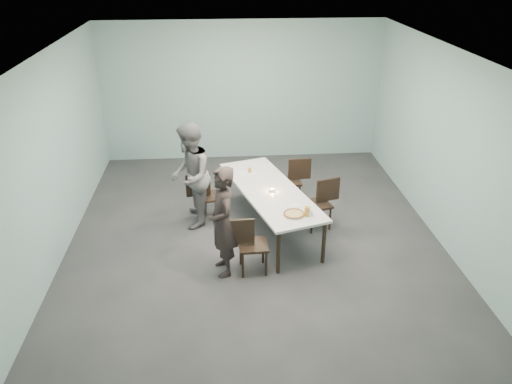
{
  "coord_description": "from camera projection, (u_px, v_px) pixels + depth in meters",
  "views": [
    {
      "loc": [
        -0.53,
        -7.09,
        4.34
      ],
      "look_at": [
        0.0,
        -0.38,
        1.0
      ],
      "focal_mm": 35.0,
      "sensor_mm": 36.0,
      "label": 1
    }
  ],
  "objects": [
    {
      "name": "water_tumbler",
      "position": [
        310.0,
        213.0,
        7.35
      ],
      "size": [
        0.08,
        0.08,
        0.09
      ],
      "primitive_type": "cylinder",
      "color": "silver",
      "rests_on": "table"
    },
    {
      "name": "diner_far",
      "position": [
        190.0,
        176.0,
        8.28
      ],
      "size": [
        0.71,
        0.9,
        1.8
      ],
      "primitive_type": "imported",
      "rotation": [
        0.0,
        0.0,
        -1.61
      ],
      "color": "slate",
      "rests_on": "ground"
    },
    {
      "name": "pizza",
      "position": [
        294.0,
        214.0,
        7.38
      ],
      "size": [
        0.34,
        0.34,
        0.04
      ],
      "color": "white",
      "rests_on": "table"
    },
    {
      "name": "chair_far_right",
      "position": [
        293.0,
        178.0,
        9.18
      ],
      "size": [
        0.62,
        0.44,
        0.87
      ],
      "rotation": [
        0.0,
        0.0,
        3.19
      ],
      "color": "black",
      "rests_on": "ground"
    },
    {
      "name": "amber_tumbler",
      "position": [
        250.0,
        170.0,
        8.76
      ],
      "size": [
        0.07,
        0.07,
        0.08
      ],
      "primitive_type": "cylinder",
      "color": "#BC7F29",
      "rests_on": "table"
    },
    {
      "name": "chair_far_left",
      "position": [
        205.0,
        193.0,
        8.6
      ],
      "size": [
        0.64,
        0.49,
        0.87
      ],
      "rotation": [
        0.0,
        0.0,
        0.17
      ],
      "color": "black",
      "rests_on": "ground"
    },
    {
      "name": "table",
      "position": [
        270.0,
        192.0,
        8.2
      ],
      "size": [
        1.61,
        2.75,
        0.75
      ],
      "rotation": [
        0.0,
        0.0,
        0.29
      ],
      "color": "white",
      "rests_on": "ground"
    },
    {
      "name": "diner_near",
      "position": [
        223.0,
        222.0,
        7.04
      ],
      "size": [
        0.52,
        0.68,
        1.67
      ],
      "primitive_type": "imported",
      "rotation": [
        0.0,
        0.0,
        -1.36
      ],
      "color": "black",
      "rests_on": "ground"
    },
    {
      "name": "room_shell",
      "position": [
        254.0,
        119.0,
        7.4
      ],
      "size": [
        6.02,
        7.02,
        3.01
      ],
      "color": "#91B7B7",
      "rests_on": "ground"
    },
    {
      "name": "chair_near_right",
      "position": [
        322.0,
        200.0,
        8.38
      ],
      "size": [
        0.65,
        0.52,
        0.87
      ],
      "rotation": [
        0.0,
        0.0,
        3.42
      ],
      "color": "black",
      "rests_on": "ground"
    },
    {
      "name": "side_plate",
      "position": [
        295.0,
        205.0,
        7.66
      ],
      "size": [
        0.18,
        0.18,
        0.01
      ],
      "primitive_type": "cylinder",
      "color": "white",
      "rests_on": "table"
    },
    {
      "name": "menu",
      "position": [
        247.0,
        173.0,
        8.75
      ],
      "size": [
        0.35,
        0.3,
        0.01
      ],
      "primitive_type": "cube",
      "rotation": [
        0.0,
        0.0,
        0.29
      ],
      "color": "silver",
      "rests_on": "table"
    },
    {
      "name": "tealight",
      "position": [
        272.0,
        190.0,
        8.09
      ],
      "size": [
        0.06,
        0.06,
        0.05
      ],
      "color": "silver",
      "rests_on": "table"
    },
    {
      "name": "beer_glass",
      "position": [
        307.0,
        212.0,
        7.33
      ],
      "size": [
        0.08,
        0.08,
        0.15
      ],
      "primitive_type": "cylinder",
      "color": "#BC7F29",
      "rests_on": "table"
    },
    {
      "name": "ground",
      "position": [
        254.0,
        236.0,
        8.3
      ],
      "size": [
        7.0,
        7.0,
        0.0
      ],
      "primitive_type": "plane",
      "color": "#333335",
      "rests_on": "ground"
    },
    {
      "name": "chair_near_left",
      "position": [
        248.0,
        241.0,
        7.2
      ],
      "size": [
        0.62,
        0.44,
        0.87
      ],
      "rotation": [
        0.0,
        0.0,
        0.04
      ],
      "color": "black",
      "rests_on": "ground"
    }
  ]
}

